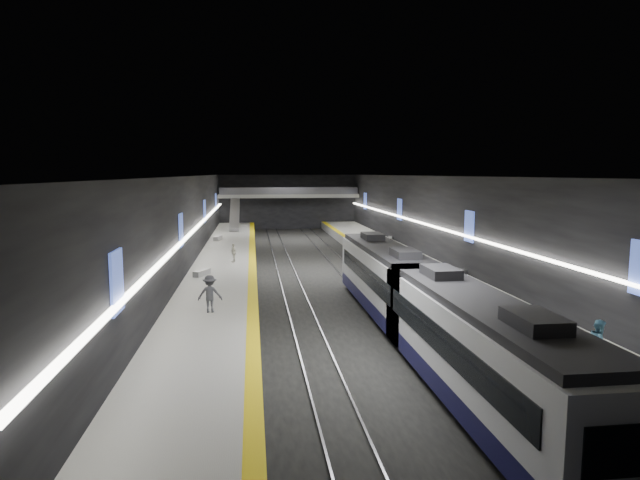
{
  "coord_description": "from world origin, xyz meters",
  "views": [
    {
      "loc": [
        -5.25,
        -43.82,
        8.22
      ],
      "look_at": [
        0.82,
        3.88,
        2.2
      ],
      "focal_mm": 30.0,
      "sensor_mm": 36.0,
      "label": 1
    }
  ],
  "objects": [
    {
      "name": "wall_left",
      "position": [
        -10.0,
        0.0,
        4.0
      ],
      "size": [
        0.04,
        70.0,
        8.0
      ],
      "primitive_type": "cube",
      "color": "black",
      "rests_on": "ground"
    },
    {
      "name": "mezzanine_bridge",
      "position": [
        0.0,
        32.93,
        5.04
      ],
      "size": [
        20.0,
        3.0,
        1.5
      ],
      "color": "gray",
      "rests_on": "wall_left"
    },
    {
      "name": "bench_left_near",
      "position": [
        -8.87,
        -5.79,
        1.21
      ],
      "size": [
        1.14,
        1.75,
        0.42
      ],
      "primitive_type": "cube",
      "rotation": [
        0.0,
        0.0,
        -0.43
      ],
      "color": "#99999E",
      "rests_on": "platform_left"
    },
    {
      "name": "bench_right_near",
      "position": [
        9.25,
        -7.42,
        1.22
      ],
      "size": [
        1.13,
        1.85,
        0.44
      ],
      "primitive_type": "cube",
      "rotation": [
        0.0,
        0.0,
        0.38
      ],
      "color": "#99999E",
      "rests_on": "platform_right"
    },
    {
      "name": "bench_right_far",
      "position": [
        9.5,
        12.14,
        1.2
      ],
      "size": [
        0.92,
        1.68,
        0.4
      ],
      "primitive_type": "cube",
      "rotation": [
        0.0,
        0.0,
        -0.31
      ],
      "color": "#99999E",
      "rests_on": "platform_right"
    },
    {
      "name": "tile_surface_left",
      "position": [
        -7.5,
        0.0,
        1.01
      ],
      "size": [
        5.0,
        70.0,
        0.02
      ],
      "primitive_type": "cube",
      "color": "#A2A29D",
      "rests_on": "platform_left"
    },
    {
      "name": "wall_front",
      "position": [
        0.0,
        -35.0,
        4.0
      ],
      "size": [
        20.0,
        0.04,
        8.0
      ],
      "primitive_type": "cube",
      "color": "black",
      "rests_on": "ground"
    },
    {
      "name": "ceiling",
      "position": [
        0.0,
        0.0,
        8.0
      ],
      "size": [
        20.0,
        70.0,
        0.04
      ],
      "primitive_type": "cube",
      "rotation": [
        3.14,
        0.0,
        0.0
      ],
      "color": "beige",
      "rests_on": "wall_left"
    },
    {
      "name": "passenger_left_b",
      "position": [
        -7.5,
        -16.14,
        1.98
      ],
      "size": [
        1.31,
        0.8,
        1.95
      ],
      "primitive_type": "imported",
      "rotation": [
        0.0,
        0.0,
        3.08
      ],
      "color": "#3D3E44",
      "rests_on": "platform_left"
    },
    {
      "name": "wall_right",
      "position": [
        10.0,
        0.0,
        4.0
      ],
      "size": [
        0.04,
        70.0,
        8.0
      ],
      "primitive_type": "cube",
      "color": "black",
      "rests_on": "ground"
    },
    {
      "name": "bench_left_far",
      "position": [
        -9.01,
        14.59,
        1.23
      ],
      "size": [
        0.86,
        1.99,
        0.47
      ],
      "primitive_type": "cube",
      "rotation": [
        0.0,
        0.0,
        -0.17
      ],
      "color": "#99999E",
      "rests_on": "platform_left"
    },
    {
      "name": "ground",
      "position": [
        0.0,
        0.0,
        0.0
      ],
      "size": [
        70.0,
        70.0,
        0.0
      ],
      "primitive_type": "plane",
      "color": "black",
      "rests_on": "ground"
    },
    {
      "name": "passenger_left_a",
      "position": [
        -6.81,
        -0.21,
        1.78
      ],
      "size": [
        0.69,
        0.98,
        1.55
      ],
      "primitive_type": "imported",
      "rotation": [
        0.0,
        0.0,
        -1.19
      ],
      "color": "beige",
      "rests_on": "platform_left"
    },
    {
      "name": "passenger_right_a",
      "position": [
        5.7,
        1.8,
        1.82
      ],
      "size": [
        0.59,
        0.7,
        1.64
      ],
      "primitive_type": "imported",
      "rotation": [
        0.0,
        0.0,
        1.18
      ],
      "color": "#B86544",
      "rests_on": "platform_right"
    },
    {
      "name": "platform_right",
      "position": [
        7.5,
        0.0,
        0.5
      ],
      "size": [
        5.0,
        70.0,
        1.0
      ],
      "primitive_type": "cube",
      "color": "slate",
      "rests_on": "ground"
    },
    {
      "name": "platform_left",
      "position": [
        -7.5,
        0.0,
        0.5
      ],
      "size": [
        5.0,
        70.0,
        1.0
      ],
      "primitive_type": "cube",
      "color": "slate",
      "rests_on": "ground"
    },
    {
      "name": "tile_surface_right",
      "position": [
        7.5,
        0.0,
        1.01
      ],
      "size": [
        5.0,
        70.0,
        0.02
      ],
      "primitive_type": "cube",
      "color": "#A2A29D",
      "rests_on": "platform_right"
    },
    {
      "name": "escalator",
      "position": [
        -7.5,
        26.0,
        2.9
      ],
      "size": [
        1.2,
        7.5,
        3.92
      ],
      "primitive_type": "cube",
      "rotation": [
        0.44,
        0.0,
        0.0
      ],
      "color": "#99999E",
      "rests_on": "platform_left"
    },
    {
      "name": "train",
      "position": [
        2.5,
        -20.14,
        2.2
      ],
      "size": [
        2.69,
        27.77,
        3.6
      ],
      "color": "#11103A",
      "rests_on": "ground"
    },
    {
      "name": "tactile_strip_left",
      "position": [
        -5.3,
        0.0,
        1.02
      ],
      "size": [
        0.6,
        70.0,
        0.02
      ],
      "primitive_type": "cube",
      "color": "yellow",
      "rests_on": "platform_left"
    },
    {
      "name": "rails",
      "position": [
        -0.0,
        0.0,
        0.06
      ],
      "size": [
        6.52,
        70.0,
        0.12
      ],
      "color": "gray",
      "rests_on": "ground"
    },
    {
      "name": "wall_back",
      "position": [
        0.0,
        35.0,
        4.0
      ],
      "size": [
        20.0,
        0.04,
        8.0
      ],
      "primitive_type": "cube",
      "color": "black",
      "rests_on": "ground"
    },
    {
      "name": "cove_light_left",
      "position": [
        -9.8,
        0.0,
        3.8
      ],
      "size": [
        0.25,
        68.6,
        0.12
      ],
      "primitive_type": "cube",
      "color": "white",
      "rests_on": "wall_left"
    },
    {
      "name": "ad_posters",
      "position": [
        -0.0,
        1.0,
        4.5
      ],
      "size": [
        19.94,
        53.5,
        2.2
      ],
      "color": "#435DC9",
      "rests_on": "wall_left"
    },
    {
      "name": "cove_light_right",
      "position": [
        9.8,
        0.0,
        3.8
      ],
      "size": [
        0.25,
        68.6,
        0.12
      ],
      "primitive_type": "cube",
      "color": "white",
      "rests_on": "wall_right"
    },
    {
      "name": "tactile_strip_right",
      "position": [
        5.3,
        0.0,
        1.02
      ],
      "size": [
        0.6,
        70.0,
        0.02
      ],
      "primitive_type": "cube",
      "color": "yellow",
      "rests_on": "platform_right"
    },
    {
      "name": "passenger_right_b",
      "position": [
        7.47,
        -26.08,
        1.91
      ],
      "size": [
        1.03,
        1.11,
        1.82
      ],
      "primitive_type": "imported",
      "rotation": [
        0.0,
        0.0,
        1.06
      ],
      "color": "#518FB0",
      "rests_on": "platform_right"
    }
  ]
}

